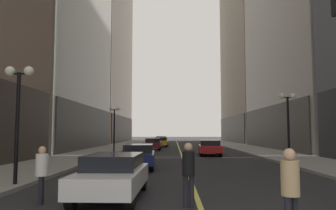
{
  "coord_description": "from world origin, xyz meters",
  "views": [
    {
      "loc": [
        -0.72,
        -3.76,
        2.01
      ],
      "look_at": [
        -1.35,
        35.4,
        5.25
      ],
      "focal_mm": 35.02,
      "sensor_mm": 36.0,
      "label": 1
    }
  ],
  "objects_px": {
    "car_white": "(113,174)",
    "car_yellow": "(161,141)",
    "car_maroon": "(153,144)",
    "pedestrian_in_white_shirt": "(42,171)",
    "car_black": "(161,140)",
    "pedestrian_in_tan_trench": "(290,187)",
    "pedestrian_in_black_coat": "(188,169)",
    "street_lamp_left_far": "(114,119)",
    "street_lamp_left_near": "(18,98)",
    "car_red": "(210,147)",
    "car_navy": "(139,155)",
    "street_lamp_right_mid": "(288,112)"
  },
  "relations": [
    {
      "from": "car_maroon",
      "to": "car_yellow",
      "type": "bearing_deg",
      "value": 85.75
    },
    {
      "from": "car_maroon",
      "to": "pedestrian_in_tan_trench",
      "type": "bearing_deg",
      "value": -81.74
    },
    {
      "from": "car_red",
      "to": "car_maroon",
      "type": "bearing_deg",
      "value": 122.38
    },
    {
      "from": "pedestrian_in_tan_trench",
      "to": "street_lamp_left_near",
      "type": "height_order",
      "value": "street_lamp_left_near"
    },
    {
      "from": "car_white",
      "to": "car_navy",
      "type": "relative_size",
      "value": 0.95
    },
    {
      "from": "car_black",
      "to": "pedestrian_in_tan_trench",
      "type": "relative_size",
      "value": 2.6
    },
    {
      "from": "car_red",
      "to": "car_black",
      "type": "xyz_separation_m",
      "value": [
        -5.11,
        26.63,
        -0.0
      ]
    },
    {
      "from": "car_white",
      "to": "pedestrian_in_black_coat",
      "type": "relative_size",
      "value": 2.46
    },
    {
      "from": "pedestrian_in_black_coat",
      "to": "car_white",
      "type": "bearing_deg",
      "value": 152.05
    },
    {
      "from": "car_red",
      "to": "car_white",
      "type": "bearing_deg",
      "value": -105.24
    },
    {
      "from": "car_white",
      "to": "car_yellow",
      "type": "relative_size",
      "value": 0.88
    },
    {
      "from": "car_maroon",
      "to": "pedestrian_in_white_shirt",
      "type": "xyz_separation_m",
      "value": [
        -1.42,
        -27.62,
        0.21
      ]
    },
    {
      "from": "car_white",
      "to": "street_lamp_left_far",
      "type": "bearing_deg",
      "value": 100.19
    },
    {
      "from": "car_maroon",
      "to": "street_lamp_left_near",
      "type": "height_order",
      "value": "street_lamp_left_near"
    },
    {
      "from": "car_navy",
      "to": "pedestrian_in_black_coat",
      "type": "relative_size",
      "value": 2.58
    },
    {
      "from": "pedestrian_in_white_shirt",
      "to": "pedestrian_in_black_coat",
      "type": "distance_m",
      "value": 4.11
    },
    {
      "from": "car_navy",
      "to": "street_lamp_left_near",
      "type": "xyz_separation_m",
      "value": [
        -3.75,
        -6.52,
        2.54
      ]
    },
    {
      "from": "car_yellow",
      "to": "pedestrian_in_tan_trench",
      "type": "height_order",
      "value": "pedestrian_in_tan_trench"
    },
    {
      "from": "car_white",
      "to": "car_yellow",
      "type": "bearing_deg",
      "value": 89.68
    },
    {
      "from": "car_navy",
      "to": "car_black",
      "type": "relative_size",
      "value": 1.0
    },
    {
      "from": "street_lamp_left_far",
      "to": "car_black",
      "type": "bearing_deg",
      "value": 81.08
    },
    {
      "from": "street_lamp_left_far",
      "to": "street_lamp_right_mid",
      "type": "xyz_separation_m",
      "value": [
        12.8,
        -11.05,
        0.0
      ]
    },
    {
      "from": "pedestrian_in_white_shirt",
      "to": "street_lamp_right_mid",
      "type": "distance_m",
      "value": 15.71
    },
    {
      "from": "car_maroon",
      "to": "pedestrian_in_white_shirt",
      "type": "distance_m",
      "value": 27.65
    },
    {
      "from": "street_lamp_left_near",
      "to": "street_lamp_left_far",
      "type": "height_order",
      "value": "same"
    },
    {
      "from": "pedestrian_in_black_coat",
      "to": "street_lamp_left_near",
      "type": "distance_m",
      "value": 7.12
    },
    {
      "from": "street_lamp_left_near",
      "to": "pedestrian_in_tan_trench",
      "type": "bearing_deg",
      "value": -35.55
    },
    {
      "from": "car_white",
      "to": "pedestrian_in_tan_trench",
      "type": "height_order",
      "value": "pedestrian_in_tan_trench"
    },
    {
      "from": "car_white",
      "to": "street_lamp_left_near",
      "type": "distance_m",
      "value": 4.91
    },
    {
      "from": "car_yellow",
      "to": "pedestrian_in_black_coat",
      "type": "distance_m",
      "value": 36.33
    },
    {
      "from": "car_maroon",
      "to": "street_lamp_left_far",
      "type": "distance_m",
      "value": 6.88
    },
    {
      "from": "street_lamp_right_mid",
      "to": "car_white",
      "type": "bearing_deg",
      "value": -131.12
    },
    {
      "from": "car_black",
      "to": "street_lamp_left_far",
      "type": "height_order",
      "value": "street_lamp_left_far"
    },
    {
      "from": "car_black",
      "to": "street_lamp_left_near",
      "type": "height_order",
      "value": "street_lamp_left_near"
    },
    {
      "from": "car_navy",
      "to": "car_white",
      "type": "bearing_deg",
      "value": -89.39
    },
    {
      "from": "street_lamp_left_far",
      "to": "street_lamp_left_near",
      "type": "bearing_deg",
      "value": -90.0
    },
    {
      "from": "pedestrian_in_white_shirt",
      "to": "street_lamp_left_near",
      "type": "height_order",
      "value": "street_lamp_left_near"
    },
    {
      "from": "car_navy",
      "to": "street_lamp_right_mid",
      "type": "bearing_deg",
      "value": 12.64
    },
    {
      "from": "pedestrian_in_tan_trench",
      "to": "pedestrian_in_white_shirt",
      "type": "height_order",
      "value": "pedestrian_in_tan_trench"
    },
    {
      "from": "car_red",
      "to": "pedestrian_in_white_shirt",
      "type": "distance_m",
      "value": 20.29
    },
    {
      "from": "car_white",
      "to": "car_black",
      "type": "bearing_deg",
      "value": 90.18
    },
    {
      "from": "pedestrian_in_black_coat",
      "to": "street_lamp_left_near",
      "type": "xyz_separation_m",
      "value": [
        -6.09,
        2.91,
        2.26
      ]
    },
    {
      "from": "street_lamp_right_mid",
      "to": "pedestrian_in_black_coat",
      "type": "bearing_deg",
      "value": -120.34
    },
    {
      "from": "pedestrian_in_black_coat",
      "to": "car_maroon",
      "type": "bearing_deg",
      "value": 95.48
    },
    {
      "from": "car_maroon",
      "to": "street_lamp_right_mid",
      "type": "distance_m",
      "value": 19.12
    },
    {
      "from": "pedestrian_in_white_shirt",
      "to": "car_white",
      "type": "bearing_deg",
      "value": 25.74
    },
    {
      "from": "pedestrian_in_black_coat",
      "to": "street_lamp_left_far",
      "type": "distance_m",
      "value": 23.43
    },
    {
      "from": "car_navy",
      "to": "pedestrian_in_black_coat",
      "type": "xyz_separation_m",
      "value": [
        2.34,
        -9.44,
        0.28
      ]
    },
    {
      "from": "car_maroon",
      "to": "pedestrian_in_white_shirt",
      "type": "height_order",
      "value": "pedestrian_in_white_shirt"
    },
    {
      "from": "pedestrian_in_tan_trench",
      "to": "car_red",
      "type": "bearing_deg",
      "value": 87.55
    }
  ]
}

